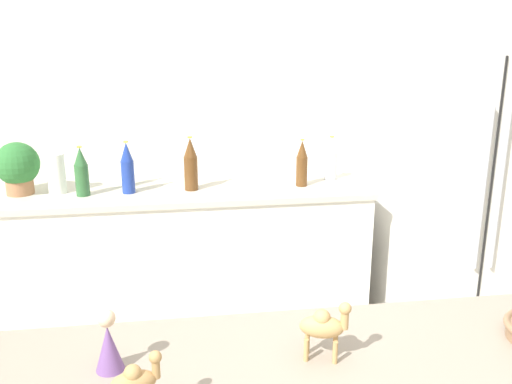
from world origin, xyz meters
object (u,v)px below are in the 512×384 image
at_px(wise_man_figurine_crimson, 108,344).
at_px(back_bottle_3, 331,159).
at_px(refrigerator, 458,187).
at_px(back_bottle_2, 81,172).
at_px(back_bottle_4, 302,164).
at_px(camel_figurine_second, 136,381).
at_px(back_bottle_0, 127,168).
at_px(paper_towel_roll, 56,173).
at_px(back_bottle_1, 191,165).
at_px(camel_figurine, 324,325).
at_px(potted_plant, 18,167).
at_px(back_bottle_5, 128,168).

bearing_deg(wise_man_figurine_crimson, back_bottle_3, 60.25).
xyz_separation_m(refrigerator, wise_man_figurine_crimson, (-1.95, -1.89, 0.20)).
height_order(back_bottle_2, back_bottle_4, same).
relative_size(back_bottle_2, camel_figurine_second, 1.87).
bearing_deg(back_bottle_3, wise_man_figurine_crimson, -119.75).
bearing_deg(back_bottle_0, back_bottle_2, -176.53).
height_order(refrigerator, camel_figurine_second, refrigerator).
bearing_deg(back_bottle_3, refrigerator, -9.16).
bearing_deg(paper_towel_roll, camel_figurine_second, -75.35).
relative_size(back_bottle_1, camel_figurine_second, 2.08).
bearing_deg(paper_towel_roll, camel_figurine, -62.46).
relative_size(camel_figurine_second, wise_man_figurine_crimson, 0.89).
bearing_deg(wise_man_figurine_crimson, camel_figurine, -3.24).
xyz_separation_m(back_bottle_2, camel_figurine, (0.89, -1.92, 0.05)).
xyz_separation_m(potted_plant, camel_figurine_second, (0.77, -2.16, 0.01)).
bearing_deg(camel_figurine_second, back_bottle_3, 64.04).
relative_size(potted_plant, back_bottle_3, 1.09).
relative_size(refrigerator, camel_figurine, 10.10).
xyz_separation_m(refrigerator, back_bottle_0, (-2.03, 0.01, 0.19)).
xyz_separation_m(refrigerator, camel_figurine_second, (-1.87, -2.08, 0.22)).
bearing_deg(refrigerator, back_bottle_4, 179.43).
xyz_separation_m(back_bottle_0, camel_figurine, (0.64, -1.94, 0.04)).
xyz_separation_m(refrigerator, back_bottle_2, (-2.28, -0.00, 0.18)).
relative_size(potted_plant, camel_figurine, 1.77).
bearing_deg(camel_figurine_second, back_bottle_2, 101.18).
bearing_deg(camel_figurine, camel_figurine_second, -161.72).
bearing_deg(camel_figurine_second, back_bottle_4, 67.61).
bearing_deg(wise_man_figurine_crimson, back_bottle_5, 92.38).
height_order(refrigerator, camel_figurine, refrigerator).
xyz_separation_m(back_bottle_3, camel_figurine_second, (-1.08, -2.21, 0.04)).
distance_m(back_bottle_5, camel_figurine_second, 2.25).
height_order(back_bottle_0, camel_figurine, back_bottle_0).
bearing_deg(refrigerator, back_bottle_5, 175.45).
xyz_separation_m(back_bottle_5, camel_figurine_second, (0.16, -2.24, 0.06)).
height_order(back_bottle_3, wise_man_figurine_crimson, back_bottle_3).
relative_size(back_bottle_0, back_bottle_1, 0.96).
bearing_deg(camel_figurine_second, back_bottle_0, 94.31).
distance_m(back_bottle_5, wise_man_figurine_crimson, 2.06).
bearing_deg(back_bottle_0, back_bottle_3, 5.34).
bearing_deg(back_bottle_3, camel_figurine_second, -115.96).
relative_size(back_bottle_0, back_bottle_5, 1.32).
height_order(refrigerator, back_bottle_2, refrigerator).
height_order(potted_plant, camel_figurine_second, potted_plant).
xyz_separation_m(back_bottle_0, back_bottle_5, (-0.01, 0.15, -0.04)).
height_order(back_bottle_4, camel_figurine_second, back_bottle_4).
xyz_separation_m(back_bottle_1, back_bottle_2, (-0.61, -0.03, -0.02)).
bearing_deg(back_bottle_1, back_bottle_2, -177.56).
xyz_separation_m(back_bottle_5, camel_figurine, (0.64, -2.09, 0.07)).
relative_size(paper_towel_roll, back_bottle_5, 1.00).
bearing_deg(back_bottle_3, back_bottle_0, -174.66).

